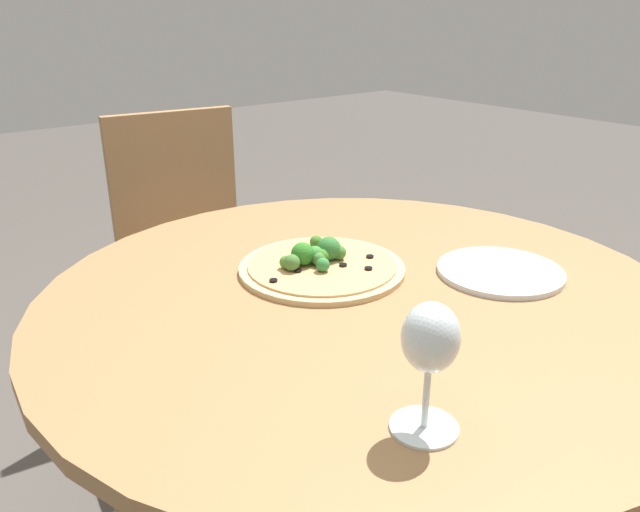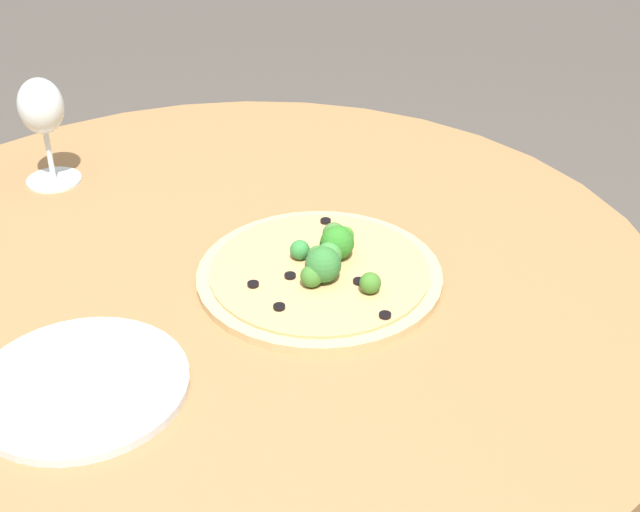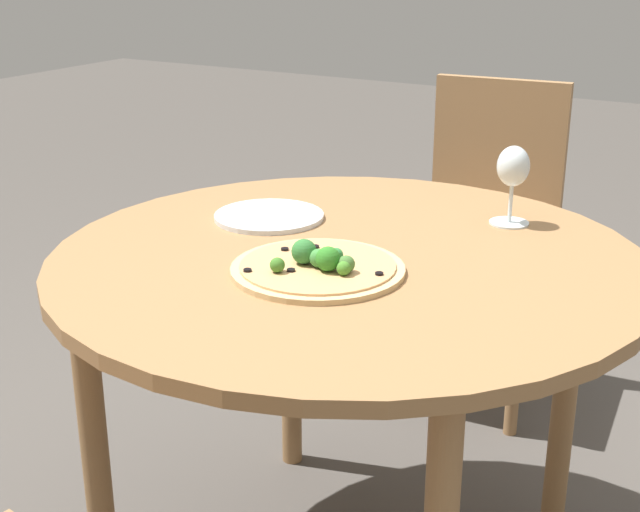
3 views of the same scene
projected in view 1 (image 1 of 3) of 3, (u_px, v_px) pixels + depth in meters
The scene contains 5 objects.
dining_table at pixel (361, 332), 1.08m from camera, with size 1.08×1.08×0.73m.
chair_2 at pixel (193, 259), 1.84m from camera, with size 0.45×0.45×0.89m.
pizza at pixel (319, 265), 1.12m from camera, with size 0.30×0.30×0.06m.
wine_glass at pixel (430, 345), 0.67m from camera, with size 0.08×0.08×0.16m.
plate_near at pixel (500, 272), 1.11m from camera, with size 0.22×0.22×0.01m.
Camera 1 is at (-0.69, 0.65, 1.18)m, focal length 35.00 mm.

